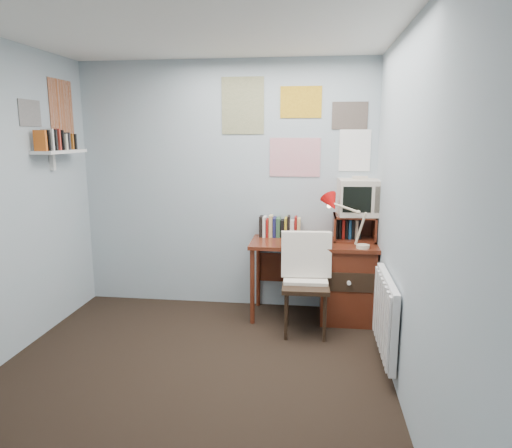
# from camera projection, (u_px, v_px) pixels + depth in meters

# --- Properties ---
(ground) EXTENTS (3.50, 3.50, 0.00)m
(ground) POSITION_uv_depth(u_px,v_px,m) (181.00, 392.00, 3.20)
(ground) COLOR black
(ground) RESTS_ON ground
(back_wall) EXTENTS (3.00, 0.02, 2.50)m
(back_wall) POSITION_uv_depth(u_px,v_px,m) (226.00, 187.00, 4.66)
(back_wall) COLOR #A3AEBA
(back_wall) RESTS_ON ground
(right_wall) EXTENTS (0.02, 3.50, 2.50)m
(right_wall) POSITION_uv_depth(u_px,v_px,m) (414.00, 222.00, 2.77)
(right_wall) COLOR #A3AEBA
(right_wall) RESTS_ON ground
(ceiling) EXTENTS (3.00, 3.50, 0.02)m
(ceiling) POSITION_uv_depth(u_px,v_px,m) (167.00, 10.00, 2.71)
(ceiling) COLOR white
(ceiling) RESTS_ON back_wall
(desk) EXTENTS (1.20, 0.55, 0.76)m
(desk) POSITION_uv_depth(u_px,v_px,m) (341.00, 278.00, 4.41)
(desk) COLOR #5E2515
(desk) RESTS_ON ground
(desk_chair) EXTENTS (0.46, 0.44, 0.88)m
(desk_chair) POSITION_uv_depth(u_px,v_px,m) (306.00, 287.00, 4.06)
(desk_chair) COLOR black
(desk_chair) RESTS_ON ground
(desk_lamp) EXTENTS (0.33, 0.29, 0.43)m
(desk_lamp) POSITION_uv_depth(u_px,v_px,m) (364.00, 225.00, 4.09)
(desk_lamp) COLOR red
(desk_lamp) RESTS_ON desk
(tv_riser) EXTENTS (0.40, 0.30, 0.25)m
(tv_riser) POSITION_uv_depth(u_px,v_px,m) (354.00, 228.00, 4.41)
(tv_riser) COLOR #5E2515
(tv_riser) RESTS_ON desk
(crt_tv) EXTENTS (0.42, 0.39, 0.37)m
(crt_tv) POSITION_uv_depth(u_px,v_px,m) (359.00, 196.00, 4.37)
(crt_tv) COLOR beige
(crt_tv) RESTS_ON tv_riser
(book_row) EXTENTS (0.60, 0.14, 0.22)m
(book_row) POSITION_uv_depth(u_px,v_px,m) (289.00, 226.00, 4.56)
(book_row) COLOR #5E2515
(book_row) RESTS_ON desk
(radiator) EXTENTS (0.09, 0.80, 0.60)m
(radiator) POSITION_uv_depth(u_px,v_px,m) (386.00, 315.00, 3.47)
(radiator) COLOR white
(radiator) RESTS_ON right_wall
(wall_shelf) EXTENTS (0.20, 0.62, 0.24)m
(wall_shelf) POSITION_uv_depth(u_px,v_px,m) (60.00, 152.00, 4.13)
(wall_shelf) COLOR white
(wall_shelf) RESTS_ON left_wall
(posters_back) EXTENTS (1.20, 0.01, 0.90)m
(posters_back) POSITION_uv_depth(u_px,v_px,m) (295.00, 126.00, 4.45)
(posters_back) COLOR white
(posters_back) RESTS_ON back_wall
(posters_left) EXTENTS (0.01, 0.70, 0.60)m
(posters_left) POSITION_uv_depth(u_px,v_px,m) (46.00, 109.00, 4.07)
(posters_left) COLOR white
(posters_left) RESTS_ON left_wall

